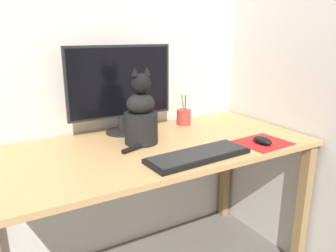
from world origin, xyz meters
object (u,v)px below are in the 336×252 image
at_px(monitor, 121,86).
at_px(cat, 141,116).
at_px(keyboard, 198,155).
at_px(pen_cup, 184,117).
at_px(computer_mouse_right, 263,140).

relative_size(monitor, cat, 1.54).
relative_size(keyboard, cat, 1.29).
bearing_deg(monitor, cat, -85.52).
relative_size(keyboard, pen_cup, 2.65).
bearing_deg(computer_mouse_right, keyboard, 178.37).
height_order(monitor, computer_mouse_right, monitor).
distance_m(keyboard, pen_cup, 0.52).
xyz_separation_m(monitor, pen_cup, (0.37, -0.02, -0.20)).
bearing_deg(computer_mouse_right, monitor, 134.65).
bearing_deg(computer_mouse_right, pen_cup, 105.13).
distance_m(computer_mouse_right, pen_cup, 0.50).
distance_m(monitor, pen_cup, 0.42).
xyz_separation_m(keyboard, cat, (-0.12, 0.29, 0.12)).
distance_m(monitor, keyboard, 0.56).
bearing_deg(keyboard, cat, 109.45).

